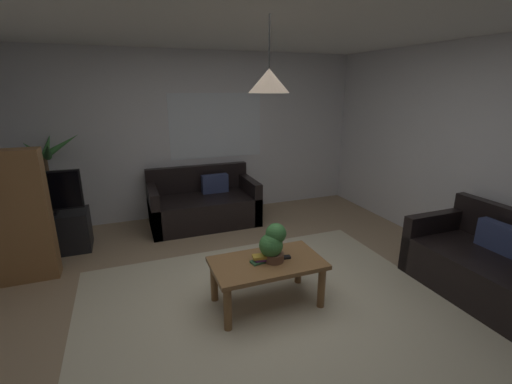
{
  "coord_description": "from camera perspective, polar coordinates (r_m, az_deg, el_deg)",
  "views": [
    {
      "loc": [
        -1.09,
        -2.56,
        1.98
      ],
      "look_at": [
        0.0,
        0.3,
        1.05
      ],
      "focal_mm": 24.37,
      "sensor_mm": 36.0,
      "label": 1
    }
  ],
  "objects": [
    {
      "name": "coffee_table",
      "position": [
        3.29,
        1.83,
        -12.45
      ],
      "size": [
        1.02,
        0.58,
        0.45
      ],
      "color": "olive",
      "rests_on": "ground"
    },
    {
      "name": "book_on_table_0",
      "position": [
        3.22,
        0.52,
        -11.32
      ],
      "size": [
        0.17,
        0.11,
        0.02
      ],
      "primitive_type": "cube",
      "rotation": [
        0.0,
        0.0,
        0.18
      ],
      "color": "#387247",
      "rests_on": "coffee_table"
    },
    {
      "name": "potted_palm_corner",
      "position": [
        5.33,
        -30.45,
        -0.55
      ],
      "size": [
        0.76,
        0.76,
        1.42
      ],
      "color": "beige",
      "rests_on": "ground"
    },
    {
      "name": "wall_back",
      "position": [
        5.53,
        -9.44,
        9.11
      ],
      "size": [
        5.33,
        0.06,
        2.5
      ],
      "primitive_type": "cube",
      "color": "silver",
      "rests_on": "ground"
    },
    {
      "name": "couch_under_window",
      "position": [
        5.25,
        -8.6,
        -2.24
      ],
      "size": [
        1.55,
        0.84,
        0.82
      ],
      "color": "black",
      "rests_on": "ground"
    },
    {
      "name": "pendant_lamp",
      "position": [
        2.86,
        2.15,
        17.79
      ],
      "size": [
        0.33,
        0.33,
        0.57
      ],
      "color": "black"
    },
    {
      "name": "couch_right_side",
      "position": [
        4.14,
        34.39,
        -10.58
      ],
      "size": [
        0.84,
        1.48,
        0.82
      ],
      "rotation": [
        0.0,
        0.0,
        -1.57
      ],
      "color": "black",
      "rests_on": "ground"
    },
    {
      "name": "rug",
      "position": [
        3.27,
        3.34,
        -20.36
      ],
      "size": [
        3.39,
        3.06,
        0.01
      ],
      "primitive_type": "cube",
      "color": "beige",
      "rests_on": "ground"
    },
    {
      "name": "remote_on_table_0",
      "position": [
        3.29,
        4.29,
        -10.68
      ],
      "size": [
        0.17,
        0.07,
        0.02
      ],
      "primitive_type": "cube",
      "rotation": [
        0.0,
        0.0,
        4.58
      ],
      "color": "black",
      "rests_on": "coffee_table"
    },
    {
      "name": "window_pane",
      "position": [
        5.55,
        -6.53,
        10.73
      ],
      "size": [
        1.46,
        0.01,
        0.99
      ],
      "primitive_type": "cube",
      "color": "white"
    },
    {
      "name": "tv",
      "position": [
        4.83,
        -31.63,
        -0.15
      ],
      "size": [
        0.86,
        0.16,
        0.53
      ],
      "color": "black",
      "rests_on": "tv_stand"
    },
    {
      "name": "wall_right",
      "position": [
        4.58,
        34.26,
        4.81
      ],
      "size": [
        0.06,
        5.57,
        2.5
      ],
      "primitive_type": "cube",
      "color": "silver",
      "rests_on": "ground"
    },
    {
      "name": "floor",
      "position": [
        3.42,
        1.89,
        -18.67
      ],
      "size": [
        5.21,
        5.57,
        0.02
      ],
      "primitive_type": "cube",
      "color": "#9E8466",
      "rests_on": "ground"
    },
    {
      "name": "book_on_table_1",
      "position": [
        3.22,
        0.84,
        -10.91
      ],
      "size": [
        0.13,
        0.1,
        0.03
      ],
      "primitive_type": "cube",
      "rotation": [
        0.0,
        0.0,
        -0.11
      ],
      "color": "#72387F",
      "rests_on": "coffee_table"
    },
    {
      "name": "ceiling",
      "position": [
        2.83,
        2.44,
        27.69
      ],
      "size": [
        5.21,
        5.57,
        0.02
      ],
      "primitive_type": "cube",
      "color": "white"
    },
    {
      "name": "book_on_table_2",
      "position": [
        3.2,
        0.88,
        -10.55
      ],
      "size": [
        0.17,
        0.11,
        0.03
      ],
      "primitive_type": "cube",
      "rotation": [
        0.0,
        0.0,
        -0.15
      ],
      "color": "gold",
      "rests_on": "coffee_table"
    },
    {
      "name": "tv_stand",
      "position": [
        5.0,
        -30.67,
        -5.82
      ],
      "size": [
        0.9,
        0.44,
        0.5
      ],
      "primitive_type": "cube",
      "color": "black",
      "rests_on": "ground"
    },
    {
      "name": "bookshelf_corner",
      "position": [
        4.3,
        -35.29,
        -3.45
      ],
      "size": [
        0.7,
        0.31,
        1.4
      ],
      "color": "olive",
      "rests_on": "ground"
    },
    {
      "name": "potted_plant_on_table",
      "position": [
        3.18,
        2.79,
        -8.31
      ],
      "size": [
        0.26,
        0.22,
        0.36
      ],
      "color": "brown",
      "rests_on": "coffee_table"
    }
  ]
}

